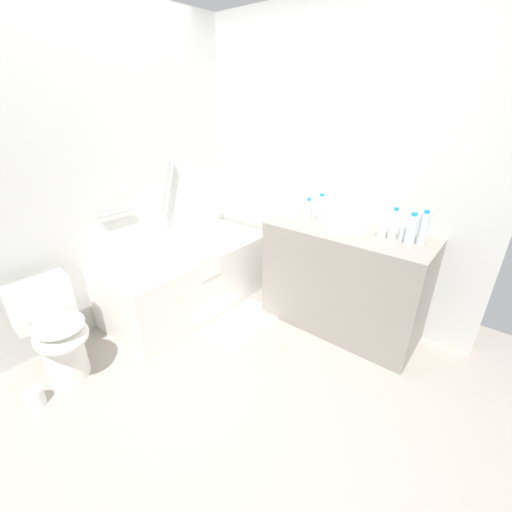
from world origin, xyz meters
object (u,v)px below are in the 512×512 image
(bath_mat, at_px, (245,321))
(water_bottle_4, at_px, (321,208))
(water_bottle_3, at_px, (308,210))
(drinking_glass_0, at_px, (294,211))
(water_bottle_1, at_px, (423,229))
(drinking_glass_2, at_px, (403,233))
(toilet, at_px, (57,332))
(bathtub, at_px, (189,275))
(sink_faucet, at_px, (356,220))
(drinking_glass_1, at_px, (382,232))
(sink_basin, at_px, (345,226))
(water_bottle_0, at_px, (394,225))
(water_bottle_2, at_px, (411,230))
(toilet_paper_roll, at_px, (35,398))

(bath_mat, bearing_deg, water_bottle_4, -33.45)
(water_bottle_3, xyz_separation_m, drinking_glass_0, (-0.00, 0.13, -0.04))
(water_bottle_1, relative_size, drinking_glass_2, 2.56)
(water_bottle_1, bearing_deg, toilet, 135.87)
(bath_mat, bearing_deg, bathtub, 98.97)
(sink_faucet, xyz_separation_m, drinking_glass_1, (-0.18, -0.27, 0.01))
(sink_faucet, height_order, drinking_glass_1, drinking_glass_1)
(sink_basin, bearing_deg, water_bottle_3, 85.06)
(water_bottle_0, bearing_deg, drinking_glass_2, -47.25)
(bath_mat, bearing_deg, toilet, 154.71)
(sink_faucet, height_order, water_bottle_2, water_bottle_2)
(sink_basin, relative_size, toilet_paper_roll, 2.83)
(water_bottle_4, height_order, drinking_glass_2, water_bottle_4)
(water_bottle_0, xyz_separation_m, drinking_glass_1, (-0.00, 0.07, -0.07))
(water_bottle_0, bearing_deg, toilet, 138.46)
(bathtub, distance_m, drinking_glass_1, 1.72)
(drinking_glass_1, bearing_deg, water_bottle_0, -87.10)
(toilet, height_order, water_bottle_4, water_bottle_4)
(water_bottle_2, bearing_deg, toilet_paper_roll, 142.41)
(water_bottle_0, relative_size, drinking_glass_1, 2.73)
(water_bottle_0, distance_m, bath_mat, 1.47)
(sink_basin, height_order, water_bottle_2, water_bottle_2)
(bathtub, relative_size, sink_basin, 4.48)
(bathtub, distance_m, water_bottle_4, 1.34)
(water_bottle_4, height_order, toilet_paper_roll, water_bottle_4)
(sink_basin, bearing_deg, toilet, 145.06)
(toilet, height_order, drinking_glass_2, drinking_glass_2)
(drinking_glass_0, bearing_deg, water_bottle_0, -90.24)
(toilet_paper_roll, bearing_deg, drinking_glass_0, -16.63)
(water_bottle_0, xyz_separation_m, drinking_glass_0, (0.00, 0.83, -0.06))
(drinking_glass_2, bearing_deg, sink_faucet, 73.93)
(toilet, xyz_separation_m, water_bottle_0, (1.76, -1.56, 0.63))
(water_bottle_0, height_order, bath_mat, water_bottle_0)
(sink_basin, height_order, drinking_glass_1, drinking_glass_1)
(water_bottle_3, xyz_separation_m, drinking_glass_2, (0.05, -0.76, -0.04))
(drinking_glass_2, distance_m, bath_mat, 1.49)
(bathtub, bearing_deg, water_bottle_2, -70.74)
(bathtub, height_order, sink_basin, bathtub)
(drinking_glass_1, bearing_deg, bathtub, 111.54)
(drinking_glass_1, relative_size, drinking_glass_2, 0.91)
(bathtub, xyz_separation_m, sink_faucet, (0.77, -1.22, 0.60))
(sink_faucet, distance_m, water_bottle_0, 0.40)
(sink_basin, xyz_separation_m, drinking_glass_1, (0.02, -0.27, 0.02))
(water_bottle_1, relative_size, drinking_glass_0, 2.43)
(water_bottle_3, relative_size, drinking_glass_2, 1.95)
(sink_faucet, distance_m, drinking_glass_1, 0.33)
(toilet, distance_m, toilet_paper_roll, 0.41)
(bathtub, bearing_deg, toilet, -179.71)
(bathtub, bearing_deg, water_bottle_1, -70.17)
(toilet, relative_size, water_bottle_2, 3.16)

